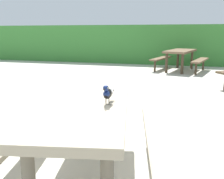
% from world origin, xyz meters
% --- Properties ---
extents(ground_plane, '(60.00, 60.00, 0.00)m').
position_xyz_m(ground_plane, '(0.00, 0.00, 0.00)').
color(ground_plane, beige).
extents(hedge_wall, '(28.00, 1.36, 1.66)m').
position_xyz_m(hedge_wall, '(0.00, 9.12, 0.83)').
color(hedge_wall, '#387A33').
rests_on(hedge_wall, ground).
extents(picnic_table_foreground, '(1.96, 1.99, 0.74)m').
position_xyz_m(picnic_table_foreground, '(0.08, -0.17, 0.56)').
color(picnic_table_foreground, gray).
rests_on(picnic_table_foreground, ground).
extents(bird_grackle, '(0.07, 0.29, 0.18)m').
position_xyz_m(bird_grackle, '(0.29, -0.18, 0.84)').
color(bird_grackle, black).
rests_on(bird_grackle, picnic_table_foreground).
extents(picnic_table_mid_right, '(2.06, 2.09, 0.74)m').
position_xyz_m(picnic_table_mid_right, '(0.94, 7.02, 0.56)').
color(picnic_table_mid_right, brown).
rests_on(picnic_table_mid_right, ground).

